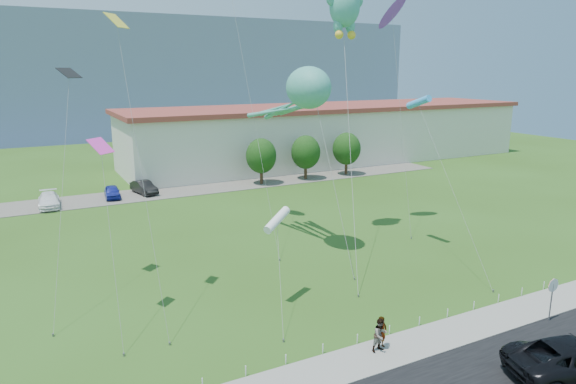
{
  "coord_description": "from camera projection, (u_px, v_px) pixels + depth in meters",
  "views": [
    {
      "loc": [
        -14.71,
        -20.12,
        13.25
      ],
      "look_at": [
        -0.03,
        8.0,
        5.66
      ],
      "focal_mm": 32.0,
      "sensor_mm": 36.0,
      "label": 1
    }
  ],
  "objects": [
    {
      "name": "warehouse",
      "position": [
        331.0,
        133.0,
        75.73
      ],
      "size": [
        61.0,
        15.0,
        8.2
      ],
      "color": "beige",
      "rests_on": "ground"
    },
    {
      "name": "teddy_bear_kite",
      "position": [
        345.0,
        1.0,
        38.16
      ],
      "size": [
        7.29,
        11.78,
        20.65
      ],
      "color": "teal",
      "rests_on": "ground"
    },
    {
      "name": "small_kite_cyan",
      "position": [
        419.0,
        104.0,
        36.57
      ],
      "size": [
        1.2,
        9.81,
        11.42
      ],
      "color": "#359FEF",
      "rests_on": "ground"
    },
    {
      "name": "tree_far",
      "position": [
        347.0,
        149.0,
        65.48
      ],
      "size": [
        3.6,
        3.6,
        5.47
      ],
      "color": "#3F2B19",
      "rests_on": "ground"
    },
    {
      "name": "small_kite_white",
      "position": [
        277.0,
        221.0,
        28.87
      ],
      "size": [
        2.07,
        5.42,
        5.44
      ],
      "color": "white",
      "rests_on": "ground"
    },
    {
      "name": "sidewalk",
      "position": [
        392.0,
        351.0,
        24.67
      ],
      "size": [
        80.0,
        2.5,
        0.1
      ],
      "primitive_type": "cube",
      "color": "gray",
      "rests_on": "ground"
    },
    {
      "name": "small_kite_yellow",
      "position": [
        123.0,
        62.0,
        26.38
      ],
      "size": [
        1.29,
        6.56,
        16.15
      ],
      "color": "gold",
      "rests_on": "ground"
    },
    {
      "name": "parked_car_blue",
      "position": [
        112.0,
        192.0,
        53.99
      ],
      "size": [
        1.88,
        3.89,
        1.28
      ],
      "primitive_type": "imported",
      "rotation": [
        0.0,
        0.0,
        -0.1
      ],
      "color": "navy",
      "rests_on": "parking_strip"
    },
    {
      "name": "hill_ridge",
      "position": [
        80.0,
        73.0,
        127.59
      ],
      "size": [
        160.0,
        50.0,
        25.0
      ],
      "primitive_type": "cube",
      "color": "slate",
      "rests_on": "ground"
    },
    {
      "name": "parked_car_black",
      "position": [
        144.0,
        187.0,
        55.84
      ],
      "size": [
        2.39,
        4.49,
        1.41
      ],
      "primitive_type": "imported",
      "rotation": [
        0.0,
        0.0,
        0.22
      ],
      "color": "black",
      "rests_on": "parking_strip"
    },
    {
      "name": "pedestrian_right",
      "position": [
        380.0,
        335.0,
        24.44
      ],
      "size": [
        0.84,
        0.68,
        1.65
      ],
      "primitive_type": "imported",
      "rotation": [
        0.0,
        0.0,
        0.07
      ],
      "color": "gray",
      "rests_on": "sidewalk"
    },
    {
      "name": "stop_sign",
      "position": [
        553.0,
        289.0,
        27.27
      ],
      "size": [
        0.8,
        0.07,
        2.5
      ],
      "color": "slate",
      "rests_on": "ground"
    },
    {
      "name": "rope_fence",
      "position": [
        374.0,
        334.0,
        25.87
      ],
      "size": [
        26.05,
        0.05,
        0.5
      ],
      "color": "white",
      "rests_on": "ground"
    },
    {
      "name": "parking_strip",
      "position": [
        176.0,
        191.0,
        57.22
      ],
      "size": [
        70.0,
        6.0,
        0.06
      ],
      "primitive_type": "cube",
      "color": "#59544C",
      "rests_on": "ground"
    },
    {
      "name": "pedestrian_left",
      "position": [
        382.0,
        332.0,
        24.73
      ],
      "size": [
        0.69,
        0.57,
        1.62
      ],
      "primitive_type": "imported",
      "rotation": [
        0.0,
        0.0,
        0.35
      ],
      "color": "gray",
      "rests_on": "sidewalk"
    },
    {
      "name": "tree_mid",
      "position": [
        306.0,
        152.0,
        62.78
      ],
      "size": [
        3.6,
        3.6,
        5.47
      ],
      "color": "#3F2B19",
      "rests_on": "ground"
    },
    {
      "name": "octopus_kite",
      "position": [
        301.0,
        96.0,
        36.35
      ],
      "size": [
        2.92,
        11.95,
        13.49
      ],
      "color": "teal",
      "rests_on": "ground"
    },
    {
      "name": "small_kite_pink",
      "position": [
        103.0,
        166.0,
        25.87
      ],
      "size": [
        1.29,
        5.08,
        9.9
      ],
      "color": "#FD38C4",
      "rests_on": "ground"
    },
    {
      "name": "small_kite_black",
      "position": [
        67.0,
        102.0,
        29.26
      ],
      "size": [
        3.2,
        7.05,
        13.49
      ],
      "color": "black",
      "rests_on": "ground"
    },
    {
      "name": "parked_car_white",
      "position": [
        49.0,
        200.0,
        50.44
      ],
      "size": [
        2.14,
        4.78,
        1.36
      ],
      "primitive_type": "imported",
      "rotation": [
        0.0,
        0.0,
        -0.05
      ],
      "color": "white",
      "rests_on": "parking_strip"
    },
    {
      "name": "ground",
      "position": [
        359.0,
        327.0,
        27.05
      ],
      "size": [
        160.0,
        160.0,
        0.0
      ],
      "primitive_type": "plane",
      "color": "#2D4E15",
      "rests_on": "ground"
    },
    {
      "name": "small_kite_purple",
      "position": [
        393.0,
        17.0,
        40.93
      ],
      "size": [
        1.8,
        4.97,
        18.42
      ],
      "color": "purple",
      "rests_on": "ground"
    },
    {
      "name": "tree_near",
      "position": [
        261.0,
        156.0,
        60.07
      ],
      "size": [
        3.6,
        3.6,
        5.47
      ],
      "color": "#3F2B19",
      "rests_on": "ground"
    }
  ]
}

